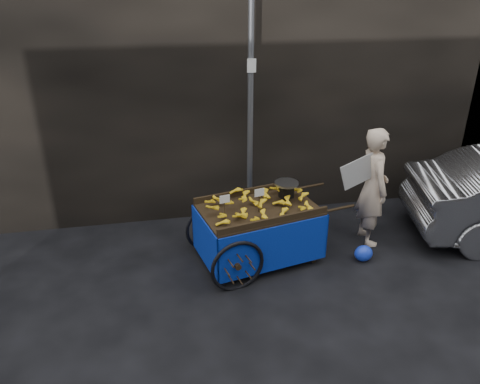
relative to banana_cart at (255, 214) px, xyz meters
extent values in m
plane|color=black|center=(-0.15, -0.24, -0.69)|extent=(80.00, 80.00, 0.00)
cube|color=black|center=(-1.15, 2.36, 1.81)|extent=(11.00, 2.00, 5.00)
cylinder|color=slate|center=(0.15, 1.06, 1.31)|extent=(0.08, 0.08, 4.00)
cube|color=white|center=(0.15, 1.01, 1.71)|extent=(0.12, 0.02, 0.18)
cube|color=black|center=(0.05, 0.01, 0.05)|extent=(1.65, 1.22, 0.06)
cube|color=black|center=(-0.05, 0.44, 0.11)|extent=(1.46, 0.35, 0.09)
cube|color=black|center=(0.14, -0.42, 0.11)|extent=(1.46, 0.35, 0.09)
cube|color=black|center=(0.76, -0.22, -0.32)|extent=(0.06, 0.06, 0.74)
cube|color=black|center=(0.60, 0.51, -0.32)|extent=(0.06, 0.06, 0.74)
cylinder|color=black|center=(1.08, -0.15, 0.05)|extent=(0.46, 0.13, 0.04)
cylinder|color=black|center=(0.92, 0.58, 0.05)|extent=(0.46, 0.13, 0.04)
torus|color=black|center=(-0.35, -0.59, -0.37)|extent=(0.69, 0.19, 0.70)
torus|color=black|center=(-0.56, 0.39, -0.37)|extent=(0.69, 0.19, 0.70)
cylinder|color=black|center=(-0.45, -0.10, -0.37)|extent=(0.27, 1.03, 0.05)
cube|color=#082293|center=(0.15, -0.45, -0.27)|extent=(1.50, 0.34, 0.63)
cube|color=#082293|center=(-0.05, 0.47, -0.27)|extent=(1.50, 0.34, 0.63)
cube|color=#082293|center=(-0.69, -0.15, -0.27)|extent=(0.22, 0.95, 0.63)
cube|color=#082293|center=(0.78, 0.17, -0.27)|extent=(0.22, 0.95, 0.63)
cube|color=black|center=(0.45, 0.14, 0.21)|extent=(0.19, 0.16, 0.15)
cylinder|color=silver|center=(0.45, 0.14, 0.34)|extent=(0.38, 0.38, 0.03)
cube|color=white|center=(-0.43, -0.20, 0.36)|extent=(0.13, 0.04, 0.10)
cube|color=white|center=(0.02, -0.10, 0.36)|extent=(0.13, 0.04, 0.10)
imported|color=beige|center=(1.70, 0.19, 0.15)|extent=(0.43, 0.64, 1.70)
cube|color=#B3B2AC|center=(1.42, 0.09, 0.45)|extent=(0.58, 0.11, 0.50)
ellipsoid|color=blue|center=(1.43, -0.31, -0.58)|extent=(0.25, 0.20, 0.23)
camera|label=1|loc=(-1.20, -5.21, 2.89)|focal=35.00mm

